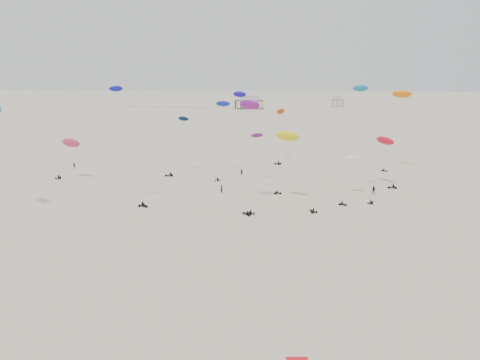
# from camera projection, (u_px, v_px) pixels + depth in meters

# --- Properties ---
(ground_plane) EXTENTS (900.00, 900.00, 0.00)m
(ground_plane) POSITION_uv_depth(u_px,v_px,m) (256.00, 137.00, 204.57)
(ground_plane) COLOR beige
(pavilion_main) EXTENTS (21.00, 13.00, 9.80)m
(pavilion_main) POSITION_uv_depth(u_px,v_px,m) (249.00, 103.00, 349.90)
(pavilion_main) COLOR brown
(pavilion_main) RESTS_ON ground
(pavilion_small) EXTENTS (9.00, 7.00, 8.00)m
(pavilion_small) POSITION_uv_depth(u_px,v_px,m) (338.00, 102.00, 374.88)
(pavilion_small) COLOR brown
(pavilion_small) RESTS_ON ground
(pier_fence) EXTENTS (80.20, 0.20, 1.50)m
(pier_fence) POSITION_uv_depth(u_px,v_px,m) (180.00, 107.00, 353.91)
(pier_fence) COLOR black
(pier_fence) RESTS_ON ground
(rig_0) EXTENTS (4.30, 15.22, 22.12)m
(rig_0) POSITION_uv_depth(u_px,v_px,m) (222.00, 123.00, 129.74)
(rig_0) COLOR black
(rig_0) RESTS_ON ground
(rig_1) EXTENTS (5.97, 10.33, 16.34)m
(rig_1) POSITION_uv_depth(u_px,v_px,m) (177.00, 145.00, 130.99)
(rig_1) COLOR black
(rig_1) RESTS_ON ground
(rig_2) EXTENTS (5.36, 11.29, 24.64)m
(rig_2) POSITION_uv_depth(u_px,v_px,m) (245.00, 152.00, 96.16)
(rig_2) COLOR black
(rig_2) RESTS_ON ground
(rig_3) EXTENTS (7.03, 12.64, 13.26)m
(rig_3) POSITION_uv_depth(u_px,v_px,m) (352.00, 167.00, 107.95)
(rig_3) COLOR black
(rig_3) RESTS_ON ground
(rig_4) EXTENTS (4.07, 14.70, 26.60)m
(rig_4) POSITION_uv_depth(u_px,v_px,m) (363.00, 120.00, 107.47)
(rig_4) COLOR black
(rig_4) RESTS_ON ground
(rig_6) EXTENTS (8.15, 16.66, 18.98)m
(rig_6) POSITION_uv_depth(u_px,v_px,m) (264.00, 154.00, 118.33)
(rig_6) COLOR black
(rig_6) RESTS_ON ground
(rig_7) EXTENTS (7.51, 4.77, 11.12)m
(rig_7) POSITION_uv_depth(u_px,v_px,m) (69.00, 147.00, 125.18)
(rig_7) COLOR black
(rig_7) RESTS_ON ground
(rig_8) EXTENTS (3.77, 11.11, 16.94)m
(rig_8) POSITION_uv_depth(u_px,v_px,m) (280.00, 129.00, 147.45)
(rig_8) COLOR black
(rig_8) RESTS_ON ground
(rig_9) EXTENTS (8.70, 6.43, 25.50)m
(rig_9) POSITION_uv_depth(u_px,v_px,m) (132.00, 157.00, 99.53)
(rig_9) COLOR black
(rig_9) RESTS_ON ground
(rig_10) EXTENTS (5.30, 8.80, 12.63)m
(rig_10) POSITION_uv_depth(u_px,v_px,m) (386.00, 147.00, 117.61)
(rig_10) COLOR black
(rig_10) RESTS_ON ground
(rig_11) EXTENTS (9.20, 9.86, 23.40)m
(rig_11) POSITION_uv_depth(u_px,v_px,m) (400.00, 101.00, 136.14)
(rig_11) COLOR black
(rig_11) RESTS_ON ground
(rig_12) EXTENTS (9.17, 14.03, 17.44)m
(rig_12) POSITION_uv_depth(u_px,v_px,m) (290.00, 143.00, 102.65)
(rig_12) COLOR black
(rig_12) RESTS_ON ground
(rig_13) EXTENTS (5.59, 13.48, 23.35)m
(rig_13) POSITION_uv_depth(u_px,v_px,m) (249.00, 115.00, 99.49)
(rig_13) COLOR black
(rig_13) RESTS_ON ground
(spectator_0) EXTENTS (0.92, 1.00, 2.26)m
(spectator_0) POSITION_uv_depth(u_px,v_px,m) (222.00, 193.00, 111.63)
(spectator_0) COLOR black
(spectator_0) RESTS_ON ground
(spectator_1) EXTENTS (1.22, 0.83, 2.30)m
(spectator_1) POSITION_uv_depth(u_px,v_px,m) (374.00, 194.00, 110.76)
(spectator_1) COLOR black
(spectator_1) RESTS_ON ground
(spectator_2) EXTENTS (1.42, 1.28, 2.13)m
(spectator_2) POSITION_uv_depth(u_px,v_px,m) (74.00, 168.00, 139.63)
(spectator_2) COLOR black
(spectator_2) RESTS_ON ground
(spectator_3) EXTENTS (0.80, 0.57, 2.13)m
(spectator_3) POSITION_uv_depth(u_px,v_px,m) (242.00, 175.00, 130.63)
(spectator_3) COLOR black
(spectator_3) RESTS_ON ground
(grounded_kite_a) EXTENTS (2.27, 1.08, 0.08)m
(grounded_kite_a) POSITION_uv_depth(u_px,v_px,m) (297.00, 360.00, 47.34)
(grounded_kite_a) COLOR red
(grounded_kite_a) RESTS_ON ground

